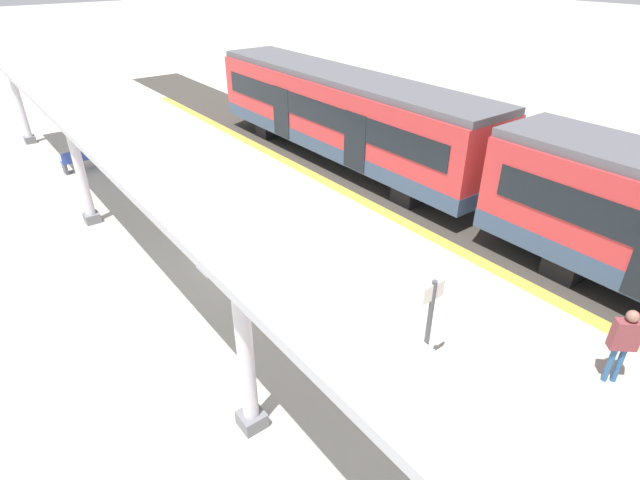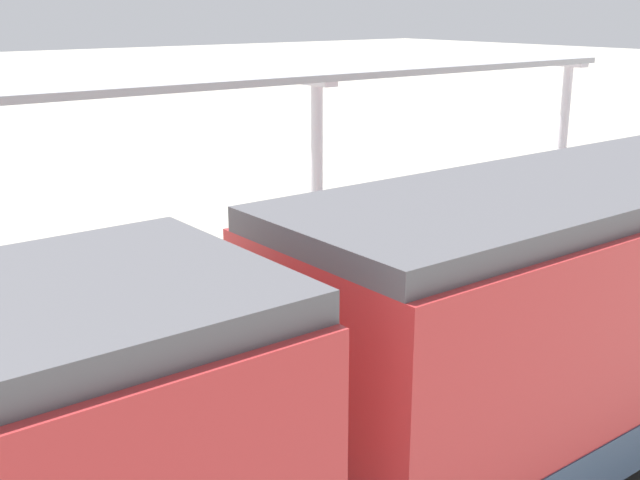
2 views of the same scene
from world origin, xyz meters
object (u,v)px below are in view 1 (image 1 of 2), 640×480
at_px(train_near_carriage, 342,116).
at_px(canopy_pillar_nearest, 19,101).
at_px(canopy_pillar_second, 79,167).
at_px(platform_info_sign, 430,319).
at_px(canopy_pillar_third, 245,347).
at_px(bench_mid_platform, 82,159).
at_px(passenger_waiting_near_edge, 624,339).

xyz_separation_m(train_near_carriage, canopy_pillar_nearest, (9.64, -10.10, 0.01)).
bearing_deg(canopy_pillar_second, platform_info_sign, 107.91).
distance_m(canopy_pillar_third, bench_mid_platform, 14.66).
bearing_deg(train_near_carriage, bench_mid_platform, -31.39).
height_order(train_near_carriage, platform_info_sign, train_near_carriage).
height_order(canopy_pillar_nearest, bench_mid_platform, canopy_pillar_nearest).
relative_size(canopy_pillar_third, bench_mid_platform, 2.39).
bearing_deg(bench_mid_platform, platform_info_sign, 99.06).
xyz_separation_m(canopy_pillar_nearest, canopy_pillar_second, (0.00, 9.53, 0.00)).
distance_m(canopy_pillar_second, platform_info_sign, 11.33).
bearing_deg(canopy_pillar_third, bench_mid_platform, -93.99).
bearing_deg(canopy_pillar_nearest, platform_info_sign, 99.73).
xyz_separation_m(canopy_pillar_nearest, bench_mid_platform, (-1.01, 4.84, -1.40)).
distance_m(canopy_pillar_second, canopy_pillar_third, 9.86).
relative_size(train_near_carriage, bench_mid_platform, 9.16).
relative_size(canopy_pillar_nearest, bench_mid_platform, 2.39).
bearing_deg(canopy_pillar_third, passenger_waiting_near_edge, 151.71).
distance_m(canopy_pillar_nearest, canopy_pillar_second, 9.53).
relative_size(canopy_pillar_nearest, canopy_pillar_third, 1.00).
xyz_separation_m(canopy_pillar_third, passenger_waiting_near_edge, (-6.21, 3.34, -0.76)).
relative_size(train_near_carriage, canopy_pillar_nearest, 3.83).
height_order(canopy_pillar_nearest, platform_info_sign, canopy_pillar_nearest).
relative_size(bench_mid_platform, passenger_waiting_near_edge, 0.88).
distance_m(canopy_pillar_nearest, platform_info_sign, 20.60).
xyz_separation_m(canopy_pillar_third, bench_mid_platform, (-1.01, -14.55, -1.40)).
height_order(canopy_pillar_second, bench_mid_platform, canopy_pillar_second).
bearing_deg(passenger_waiting_near_edge, canopy_pillar_third, -28.29).
xyz_separation_m(canopy_pillar_nearest, passenger_waiting_near_edge, (-6.21, 22.73, -0.76)).
bearing_deg(platform_info_sign, canopy_pillar_nearest, -80.27).
xyz_separation_m(bench_mid_platform, platform_info_sign, (-2.47, 15.46, 0.89)).
bearing_deg(canopy_pillar_nearest, bench_mid_platform, 101.85).
bearing_deg(canopy_pillar_second, canopy_pillar_nearest, -90.00).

